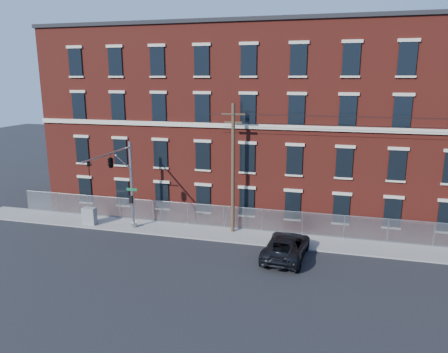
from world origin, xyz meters
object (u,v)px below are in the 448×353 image
(utility_cabinet, at_px, (89,216))
(pickup_truck, at_px, (286,246))
(utility_pole_near, at_px, (233,167))
(traffic_signal_mast, at_px, (116,170))

(utility_cabinet, bearing_deg, pickup_truck, -5.53)
(utility_pole_near, xyz_separation_m, pickup_truck, (4.59, -3.57, -4.55))
(traffic_signal_mast, distance_m, pickup_truck, 13.41)
(pickup_truck, bearing_deg, traffic_signal_mast, 4.15)
(utility_pole_near, bearing_deg, utility_cabinet, -173.25)
(utility_pole_near, distance_m, utility_cabinet, 12.74)
(pickup_truck, relative_size, utility_cabinet, 4.03)
(traffic_signal_mast, bearing_deg, utility_pole_near, 23.14)
(pickup_truck, bearing_deg, utility_cabinet, -2.69)
(utility_pole_near, relative_size, pickup_truck, 1.76)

